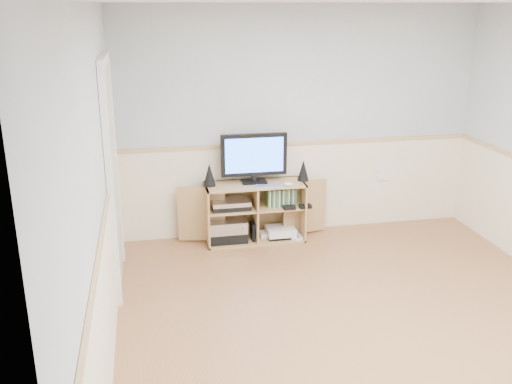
% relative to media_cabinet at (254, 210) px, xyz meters
% --- Properties ---
extents(room, '(4.04, 4.54, 2.54)m').
position_rel_media_cabinet_xyz_m(room, '(0.48, -1.95, 0.88)').
color(room, '#B17C4E').
rests_on(room, ground).
extents(media_cabinet, '(1.67, 0.40, 0.65)m').
position_rel_media_cabinet_xyz_m(media_cabinet, '(0.00, 0.00, 0.00)').
color(media_cabinet, tan).
rests_on(media_cabinet, floor).
extents(monitor, '(0.71, 0.18, 0.54)m').
position_rel_media_cabinet_xyz_m(monitor, '(-0.00, -0.00, 0.61)').
color(monitor, black).
rests_on(monitor, media_cabinet).
extents(speaker_left, '(0.13, 0.13, 0.24)m').
position_rel_media_cabinet_xyz_m(speaker_left, '(-0.49, -0.03, 0.44)').
color(speaker_left, black).
rests_on(speaker_left, media_cabinet).
extents(speaker_right, '(0.12, 0.12, 0.23)m').
position_rel_media_cabinet_xyz_m(speaker_right, '(0.54, -0.03, 0.43)').
color(speaker_right, black).
rests_on(speaker_right, media_cabinet).
extents(keyboard, '(0.30, 0.16, 0.01)m').
position_rel_media_cabinet_xyz_m(keyboard, '(0.13, -0.19, 0.32)').
color(keyboard, silver).
rests_on(keyboard, media_cabinet).
extents(mouse, '(0.11, 0.10, 0.04)m').
position_rel_media_cabinet_xyz_m(mouse, '(0.34, -0.19, 0.34)').
color(mouse, white).
rests_on(mouse, media_cabinet).
extents(av_components, '(0.50, 0.30, 0.47)m').
position_rel_media_cabinet_xyz_m(av_components, '(-0.29, -0.05, -0.11)').
color(av_components, black).
rests_on(av_components, media_cabinet).
extents(game_consoles, '(0.45, 0.30, 0.11)m').
position_rel_media_cabinet_xyz_m(game_consoles, '(0.28, -0.06, -0.26)').
color(game_consoles, white).
rests_on(game_consoles, media_cabinet).
extents(game_cases, '(0.32, 0.13, 0.19)m').
position_rel_media_cabinet_xyz_m(game_cases, '(0.29, -0.07, 0.15)').
color(game_cases, '#3F8C3F').
rests_on(game_cases, media_cabinet).
extents(wall_outlet, '(0.12, 0.03, 0.12)m').
position_rel_media_cabinet_xyz_m(wall_outlet, '(1.54, 0.16, 0.27)').
color(wall_outlet, white).
rests_on(wall_outlet, wall_back).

